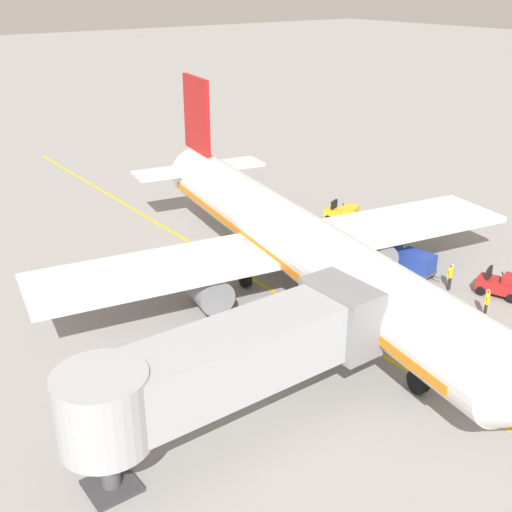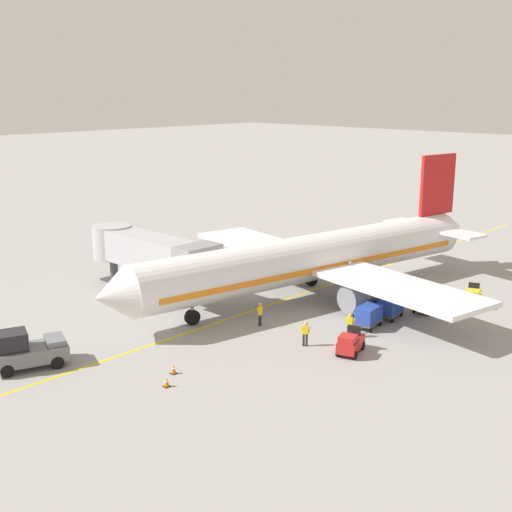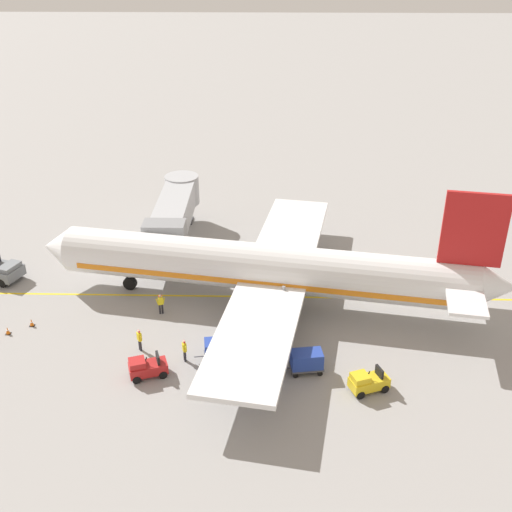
% 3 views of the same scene
% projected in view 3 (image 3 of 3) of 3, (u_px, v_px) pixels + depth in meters
% --- Properties ---
extents(ground_plane, '(400.00, 400.00, 0.00)m').
position_uv_depth(ground_plane, '(268.00, 297.00, 50.46)').
color(ground_plane, gray).
extents(gate_lead_in_line, '(0.24, 80.00, 0.01)m').
position_uv_depth(gate_lead_in_line, '(268.00, 297.00, 50.46)').
color(gate_lead_in_line, gold).
rests_on(gate_lead_in_line, ground).
extents(parked_airliner, '(30.45, 37.22, 10.63)m').
position_uv_depth(parked_airliner, '(267.00, 268.00, 48.09)').
color(parked_airliner, white).
rests_on(parked_airliner, ground).
extents(jet_bridge, '(13.91, 3.50, 4.98)m').
position_uv_depth(jet_bridge, '(175.00, 211.00, 57.26)').
color(jet_bridge, '#A8AAAF').
rests_on(jet_bridge, ground).
extents(baggage_tug_lead, '(1.97, 2.76, 1.62)m').
position_uv_depth(baggage_tug_lead, '(147.00, 367.00, 41.15)').
color(baggage_tug_lead, '#B21E1E').
rests_on(baggage_tug_lead, ground).
extents(baggage_tug_trailing, '(2.03, 2.76, 1.62)m').
position_uv_depth(baggage_tug_trailing, '(368.00, 382.00, 39.83)').
color(baggage_tug_trailing, gold).
rests_on(baggage_tug_trailing, ground).
extents(baggage_cart_front, '(1.61, 2.97, 1.58)m').
position_uv_depth(baggage_cart_front, '(220.00, 349.00, 42.60)').
color(baggage_cart_front, '#4C4C51').
rests_on(baggage_cart_front, ground).
extents(baggage_cart_second_in_train, '(1.61, 2.97, 1.58)m').
position_uv_depth(baggage_cart_second_in_train, '(260.00, 349.00, 42.53)').
color(baggage_cart_second_in_train, '#4C4C51').
rests_on(baggage_cart_second_in_train, ground).
extents(baggage_cart_third_in_train, '(1.61, 2.97, 1.58)m').
position_uv_depth(baggage_cart_third_in_train, '(307.00, 360.00, 41.46)').
color(baggage_cart_third_in_train, '#4C4C51').
rests_on(baggage_cart_third_in_train, ground).
extents(ground_crew_wing_walker, '(0.36, 0.71, 1.69)m').
position_uv_depth(ground_crew_wing_walker, '(161.00, 303.00, 47.82)').
color(ground_crew_wing_walker, '#232328').
rests_on(ground_crew_wing_walker, ground).
extents(ground_crew_loader, '(0.64, 0.49, 1.69)m').
position_uv_depth(ground_crew_loader, '(139.00, 339.00, 43.61)').
color(ground_crew_loader, '#232328').
rests_on(ground_crew_loader, ground).
extents(ground_crew_marshaller, '(0.70, 0.37, 1.69)m').
position_uv_depth(ground_crew_marshaller, '(184.00, 349.00, 42.52)').
color(ground_crew_marshaller, '#232328').
rests_on(ground_crew_marshaller, ground).
extents(safety_cone_nose_left, '(0.36, 0.36, 0.59)m').
position_uv_depth(safety_cone_nose_left, '(8.00, 331.00, 45.68)').
color(safety_cone_nose_left, black).
rests_on(safety_cone_nose_left, ground).
extents(safety_cone_nose_right, '(0.36, 0.36, 0.59)m').
position_uv_depth(safety_cone_nose_right, '(32.00, 323.00, 46.62)').
color(safety_cone_nose_right, black).
rests_on(safety_cone_nose_right, ground).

